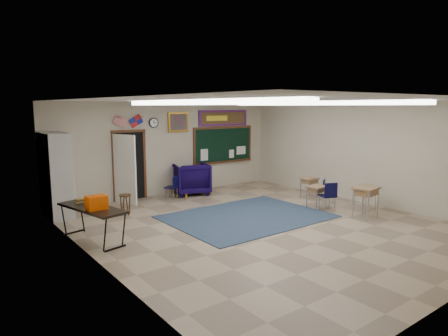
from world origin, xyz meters
TOP-DOWN VIEW (x-y plane):
  - floor at (0.00, 0.00)m, footprint 9.00×9.00m
  - back_wall at (0.00, 4.50)m, footprint 8.00×0.04m
  - left_wall at (-4.00, 0.00)m, footprint 0.04×9.00m
  - right_wall at (4.00, 0.00)m, footprint 0.04×9.00m
  - ceiling at (0.00, 0.00)m, footprint 8.00×9.00m
  - area_rug at (0.20, 0.80)m, footprint 4.00×3.00m
  - fluorescent_strips at (0.00, 0.00)m, footprint 3.86×6.00m
  - doorway at (-1.50, 4.35)m, footprint 1.10×0.89m
  - chalkboard at (2.20, 4.46)m, footprint 2.55×0.14m
  - bulletin_board at (2.20, 4.47)m, footprint 2.10×0.05m
  - framed_art_print at (0.35, 4.47)m, footprint 0.75×0.05m
  - wall_clock at (-0.55, 4.47)m, footprint 0.32×0.05m
  - wall_flags at (-1.40, 4.44)m, footprint 1.16×0.06m
  - storage_cabinet at (-3.71, 3.85)m, footprint 0.59×1.25m
  - wingback_armchair at (0.53, 4.03)m, footprint 1.38×1.40m
  - student_chair_reading at (-0.37, 3.76)m, footprint 0.50×0.50m
  - student_chair_desk_a at (2.34, -0.08)m, footprint 0.53×0.53m
  - student_chair_desk_b at (3.10, 0.45)m, footprint 0.49×0.49m
  - student_desk_front_left at (2.29, 0.24)m, footprint 0.57×0.44m
  - student_desk_front_right at (3.14, 1.25)m, footprint 0.57×0.45m
  - student_desk_back_left at (2.58, -1.11)m, footprint 0.74×0.60m
  - student_desk_back_right at (3.17, -0.71)m, footprint 0.61×0.47m
  - folding_table at (-3.65, 1.37)m, footprint 0.98×1.89m
  - wooden_stool at (-2.24, 2.91)m, footprint 0.31×0.31m

SIDE VIEW (x-z plane):
  - floor at x=0.00m, z-range 0.00..0.00m
  - area_rug at x=0.20m, z-range 0.00..0.02m
  - wooden_stool at x=-2.24m, z-range 0.01..0.56m
  - student_chair_desk_b at x=3.10m, z-range 0.00..0.71m
  - student_chair_reading at x=-0.37m, z-range 0.00..0.72m
  - student_desk_front_right at x=3.14m, z-range 0.04..0.69m
  - student_desk_front_left at x=2.29m, z-range 0.04..0.69m
  - student_desk_back_right at x=3.17m, z-range 0.04..0.75m
  - folding_table at x=-3.65m, z-range -0.11..0.92m
  - student_chair_desk_a at x=2.34m, z-range 0.00..0.82m
  - student_desk_back_left at x=2.58m, z-range 0.05..0.86m
  - wingback_armchair at x=0.53m, z-range 0.00..1.02m
  - doorway at x=-1.50m, z-range -0.02..2.14m
  - storage_cabinet at x=-3.71m, z-range 0.00..2.20m
  - chalkboard at x=2.20m, z-range 0.81..2.11m
  - back_wall at x=0.00m, z-range 0.00..3.00m
  - left_wall at x=-4.00m, z-range 0.00..3.00m
  - right_wall at x=4.00m, z-range 0.00..3.00m
  - framed_art_print at x=0.35m, z-range 2.02..2.67m
  - wall_clock at x=-0.55m, z-range 2.19..2.51m
  - bulletin_board at x=2.20m, z-range 2.18..2.73m
  - wall_flags at x=-1.40m, z-range 2.13..2.83m
  - fluorescent_strips at x=0.00m, z-range 2.89..2.99m
  - ceiling at x=0.00m, z-range 2.98..3.02m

